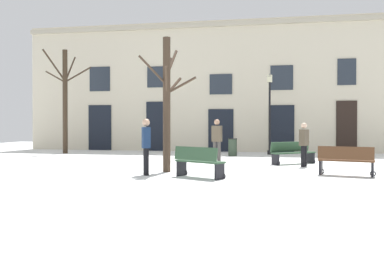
# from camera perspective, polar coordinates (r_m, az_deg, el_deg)

# --- Properties ---
(ground_plane) EXTENTS (35.07, 35.07, 0.00)m
(ground_plane) POSITION_cam_1_polar(r_m,az_deg,el_deg) (15.71, -1.21, -5.05)
(ground_plane) COLOR white
(building_facade) EXTENTS (21.92, 0.60, 7.12)m
(building_facade) POSITION_cam_1_polar(r_m,az_deg,el_deg) (24.26, 3.21, 5.50)
(building_facade) COLOR beige
(building_facade) RESTS_ON ground
(tree_near_facade) EXTENTS (1.94, 1.71, 5.29)m
(tree_near_facade) POSITION_cam_1_polar(r_m,az_deg,el_deg) (23.51, -16.06, 3.73)
(tree_near_facade) COLOR #382B1E
(tree_near_facade) RESTS_ON ground
(tree_right_of_center) EXTENTS (1.69, 1.98, 4.29)m
(tree_right_of_center) POSITION_cam_1_polar(r_m,az_deg,el_deg) (14.15, -3.22, 3.65)
(tree_right_of_center) COLOR #423326
(tree_right_of_center) RESTS_ON ground
(streetlamp) EXTENTS (0.30, 0.30, 3.98)m
(streetlamp) POSITION_cam_1_polar(r_m,az_deg,el_deg) (22.08, 9.98, 2.92)
(streetlamp) COLOR black
(streetlamp) RESTS_ON ground
(litter_bin) EXTENTS (0.43, 0.43, 0.83)m
(litter_bin) POSITION_cam_1_polar(r_m,az_deg,el_deg) (20.85, 5.26, -2.47)
(litter_bin) COLOR #2D3D2D
(litter_bin) RESTS_ON ground
(bench_far_corner) EXTENTS (1.72, 1.51, 0.84)m
(bench_far_corner) POSITION_cam_1_polar(r_m,az_deg,el_deg) (17.24, 12.84, -3.07)
(bench_far_corner) COLOR #2D4C33
(bench_far_corner) RESTS_ON ground
(bench_back_to_back_right) EXTENTS (1.56, 1.12, 0.89)m
(bench_back_to_back_right) POSITION_cam_1_polar(r_m,az_deg,el_deg) (12.62, 0.87, -4.38)
(bench_back_to_back_right) COLOR #2D4C33
(bench_back_to_back_right) RESTS_ON ground
(bench_by_litter_bin) EXTENTS (1.65, 0.80, 0.88)m
(bench_by_litter_bin) POSITION_cam_1_polar(r_m,az_deg,el_deg) (13.83, 19.24, -3.97)
(bench_by_litter_bin) COLOR #51331E
(bench_by_litter_bin) RESTS_ON ground
(person_near_bench) EXTENTS (0.37, 0.44, 1.57)m
(person_near_bench) POSITION_cam_1_polar(r_m,az_deg,el_deg) (16.25, 14.24, -1.84)
(person_near_bench) COLOR black
(person_near_bench) RESTS_ON ground
(person_by_shop_door) EXTENTS (0.42, 0.30, 1.70)m
(person_by_shop_door) POSITION_cam_1_polar(r_m,az_deg,el_deg) (17.56, 3.23, -1.34)
(person_by_shop_door) COLOR #403D3A
(person_by_shop_door) RESTS_ON ground
(person_crossing_plaza) EXTENTS (0.36, 0.44, 1.69)m
(person_crossing_plaza) POSITION_cam_1_polar(r_m,az_deg,el_deg) (13.30, -5.95, -2.04)
(person_crossing_plaza) COLOR black
(person_crossing_plaza) RESTS_ON ground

